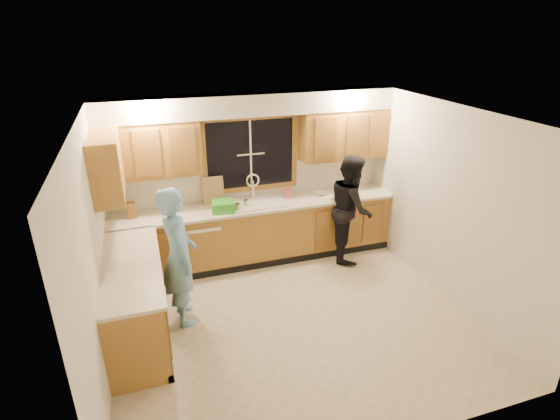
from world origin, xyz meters
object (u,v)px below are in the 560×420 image
(woman, at_px, (351,208))
(bowl, at_px, (320,193))
(man, at_px, (179,256))
(sink, at_px, (257,207))
(knife_block, at_px, (132,210))
(dish_crate, at_px, (223,206))
(dishwasher, at_px, (202,243))
(soap_bottle, at_px, (288,191))
(stove, at_px, (137,330))

(woman, bearing_deg, bowl, 57.88)
(man, distance_m, woman, 2.74)
(sink, relative_size, knife_block, 3.86)
(sink, relative_size, man, 0.50)
(woman, relative_size, dish_crate, 5.17)
(dishwasher, xyz_separation_m, knife_block, (-0.90, 0.06, 0.62))
(soap_bottle, xyz_separation_m, bowl, (0.51, -0.05, -0.07))
(knife_block, xyz_separation_m, dish_crate, (1.23, -0.15, -0.04))
(dishwasher, relative_size, stove, 0.91)
(dishwasher, xyz_separation_m, woman, (2.22, -0.34, 0.41))
(dishwasher, xyz_separation_m, soap_bottle, (1.38, 0.12, 0.60))
(stove, bearing_deg, sink, 45.39)
(woman, bearing_deg, dish_crate, 101.49)
(dishwasher, distance_m, man, 1.29)
(dishwasher, distance_m, soap_bottle, 1.51)
(knife_block, height_order, soap_bottle, knife_block)
(sink, xyz_separation_m, soap_bottle, (0.53, 0.11, 0.15))
(stove, distance_m, woman, 3.51)
(stove, bearing_deg, bowl, 33.58)
(dishwasher, bearing_deg, stove, -117.69)
(soap_bottle, bearing_deg, dishwasher, -174.89)
(stove, height_order, soap_bottle, soap_bottle)
(woman, distance_m, knife_block, 3.15)
(knife_block, height_order, dish_crate, knife_block)
(stove, bearing_deg, knife_block, 88.44)
(dishwasher, bearing_deg, soap_bottle, 5.11)
(stove, relative_size, knife_block, 4.04)
(man, relative_size, soap_bottle, 9.29)
(soap_bottle, bearing_deg, bowl, -5.84)
(bowl, bearing_deg, stove, -146.42)
(dishwasher, height_order, woman, woman)
(dish_crate, distance_m, soap_bottle, 1.07)
(dish_crate, bearing_deg, soap_bottle, 11.82)
(sink, bearing_deg, bowl, 3.14)
(stove, xyz_separation_m, dish_crate, (1.28, 1.71, 0.54))
(bowl, bearing_deg, dishwasher, -177.83)
(stove, height_order, bowl, bowl)
(sink, bearing_deg, stove, -134.61)
(dishwasher, height_order, man, man)
(sink, height_order, dishwasher, sink)
(dish_crate, bearing_deg, man, -125.54)
(man, bearing_deg, bowl, -67.87)
(man, relative_size, bowl, 8.77)
(man, bearing_deg, stove, 135.79)
(woman, distance_m, soap_bottle, 0.98)
(sink, height_order, stove, sink)
(dishwasher, relative_size, dish_crate, 2.60)
(dishwasher, bearing_deg, knife_block, 176.48)
(sink, bearing_deg, dishwasher, -179.01)
(woman, relative_size, bowl, 8.27)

